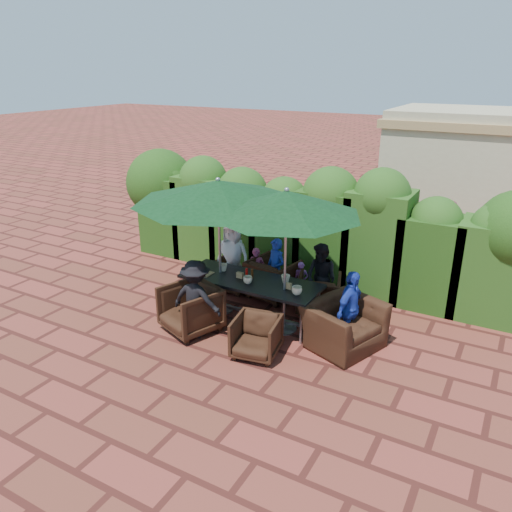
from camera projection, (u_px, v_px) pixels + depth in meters
The scene contains 31 objects.
ground at pixel (250, 323), 8.67m from camera, with size 80.00×80.00×0.00m, color maroon.
dining_table at pixel (250, 284), 8.60m from camera, with size 2.46×0.90×0.75m.
umbrella_left at pixel (218, 192), 8.37m from camera, with size 2.93×2.93×2.46m.
umbrella_right at pixel (286, 203), 7.69m from camera, with size 2.40×2.40×2.46m.
chair_far_left at pixel (232, 273), 9.88m from camera, with size 0.67×0.62×0.69m, color black.
chair_far_mid at pixel (273, 276), 9.53m from camera, with size 0.82×0.77×0.85m, color black.
chair_far_right at pixel (319, 292), 8.98m from camera, with size 0.75×0.70×0.77m, color black.
chair_near_left at pixel (190, 307), 8.30m from camera, with size 0.85×0.79×0.87m, color black.
chair_near_right at pixel (256, 335), 7.61m from camera, with size 0.68×0.64×0.70m, color black.
chair_end_right at pixel (344, 318), 7.82m from camera, with size 1.13×0.73×0.99m, color black.
adult_far_left at pixel (233, 257), 9.74m from camera, with size 0.70×0.41×1.41m, color white.
adult_far_mid at pixel (276, 269), 9.42m from camera, with size 0.43×0.35×1.19m, color #213BB3.
adult_far_right at pixel (321, 278), 8.92m from camera, with size 0.61×0.37×1.27m, color black.
adult_near_left at pixel (196, 299), 8.08m from camera, with size 0.84×0.39×1.32m, color black.
adult_end_right at pixel (350, 309), 7.80m from camera, with size 0.74×0.37×1.26m, color #213BB3.
child_left at pixel (256, 271), 9.72m from camera, with size 0.33×0.27×0.91m, color #C54576.
child_right at pixel (301, 282), 9.40m from camera, with size 0.28×0.23×0.77m, color #A454B7.
pedestrian_a at pixel (391, 230), 11.13m from camera, with size 1.43×0.51×1.53m, color #2A7E22.
pedestrian_b at pixel (444, 235), 10.80m from camera, with size 0.74×0.45×1.53m, color #C54576.
pedestrian_c at pixel (493, 243), 10.29m from camera, with size 0.98×0.45×1.52m, color gray.
cup_a at pixel (196, 269), 8.87m from camera, with size 0.16×0.16×0.12m, color beige.
cup_b at pixel (224, 268), 8.92m from camera, with size 0.14×0.14×0.13m, color beige.
cup_c at pixel (248, 280), 8.41m from camera, with size 0.16×0.16×0.13m, color beige.
cup_d at pixel (286, 279), 8.42m from camera, with size 0.15×0.15×0.14m, color beige.
cup_e at pixel (297, 291), 8.00m from camera, with size 0.17×0.17×0.13m, color beige.
ketchup_bottle at pixel (247, 273), 8.64m from camera, with size 0.04×0.04×0.17m, color #B20C0A.
sauce_bottle at pixel (252, 274), 8.61m from camera, with size 0.04×0.04×0.17m, color #4C230C.
serving_tray at pixel (202, 273), 8.83m from camera, with size 0.35×0.25×0.02m, color #A07A4D.
number_block_left at pixel (240, 275), 8.63m from camera, with size 0.12×0.06×0.10m, color tan.
number_block_right at pixel (288, 286), 8.21m from camera, with size 0.12×0.06×0.10m, color tan.
hedge_wall at pixel (297, 217), 10.21m from camera, with size 9.10×1.60×2.48m.
Camera 1 is at (3.84, -6.66, 4.19)m, focal length 35.00 mm.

